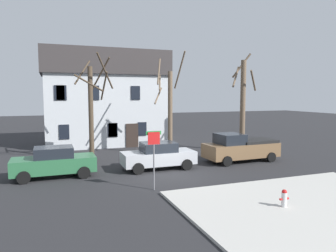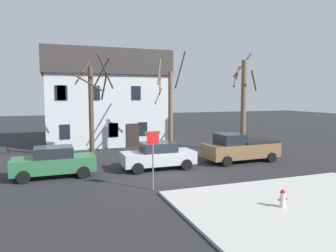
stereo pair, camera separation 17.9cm
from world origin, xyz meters
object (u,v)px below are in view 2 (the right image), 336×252
street_sign_pole (153,149)px  tree_bare_near (93,107)px  tree_bare_far (243,103)px  building_main (106,97)px  tree_bare_mid (170,108)px  car_silver_sedan (158,156)px  car_green_sedan (54,162)px  bicycle_leaning (56,162)px  pickup_truck_brown (241,148)px  fire_hydrant (283,198)px

street_sign_pole → tree_bare_near: bearing=103.4°
tree_bare_far → tree_bare_near: bearing=178.5°
building_main → tree_bare_mid: building_main is taller
tree_bare_far → car_silver_sedan: bearing=-157.1°
tree_bare_far → car_green_sedan: bearing=-166.6°
car_silver_sedan → street_sign_pole: size_ratio=1.57×
tree_bare_far → bicycle_leaning: size_ratio=4.62×
tree_bare_mid → building_main: bearing=115.1°
building_main → bicycle_leaning: 11.23m
car_green_sedan → car_silver_sedan: car_green_sedan is taller
tree_bare_near → pickup_truck_brown: size_ratio=1.40×
car_silver_sedan → fire_hydrant: (2.49, -8.47, -0.36)m
tree_bare_near → tree_bare_mid: size_ratio=0.94×
building_main → street_sign_pole: 16.10m
pickup_truck_brown → street_sign_pole: size_ratio=1.83×
building_main → pickup_truck_brown: building_main is taller
tree_bare_near → tree_bare_far: tree_bare_far is taller
fire_hydrant → tree_bare_near: bearing=115.9°
car_green_sedan → car_silver_sedan: size_ratio=0.99×
fire_hydrant → building_main: bearing=100.9°
tree_bare_mid → car_green_sedan: tree_bare_mid is taller
street_sign_pole → tree_bare_mid: bearing=64.6°
bicycle_leaning → building_main: bearing=63.7°
tree_bare_near → car_silver_sedan: (3.52, -3.91, -2.94)m
building_main → street_sign_pole: size_ratio=3.88×
tree_bare_far → fire_hydrant: size_ratio=11.29×
tree_bare_near → car_green_sedan: size_ratio=1.64×
car_green_sedan → fire_hydrant: bearing=-44.8°
tree_bare_far → pickup_truck_brown: size_ratio=1.52×
fire_hydrant → street_sign_pole: size_ratio=0.25×
tree_bare_mid → street_sign_pole: size_ratio=2.72×
street_sign_pole → fire_hydrant: bearing=-46.7°
tree_bare_near → tree_bare_far: bearing=-1.5°
car_silver_sedan → bicycle_leaning: bearing=158.2°
car_silver_sedan → pickup_truck_brown: (6.08, 0.16, 0.11)m
building_main → tree_bare_mid: 8.64m
car_silver_sedan → bicycle_leaning: (-6.05, 2.42, -0.48)m
pickup_truck_brown → bicycle_leaning: bearing=169.5°
fire_hydrant → tree_bare_mid: bearing=91.1°
tree_bare_far → building_main: bearing=140.2°
building_main → fire_hydrant: (3.89, -20.29, -3.92)m
tree_bare_far → bicycle_leaning: (-14.53, -1.16, -3.60)m
tree_bare_far → street_sign_pole: size_ratio=2.79×
tree_bare_far → car_green_sedan: (-14.61, -3.47, -3.10)m
car_green_sedan → pickup_truck_brown: (12.22, 0.05, 0.10)m
tree_bare_far → fire_hydrant: (-5.98, -12.06, -3.48)m
tree_bare_far → car_silver_sedan: (-8.48, -3.58, -3.12)m
tree_bare_far → car_silver_sedan: 9.72m
car_green_sedan → street_sign_pole: size_ratio=1.56×
tree_bare_mid → car_silver_sedan: 5.38m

